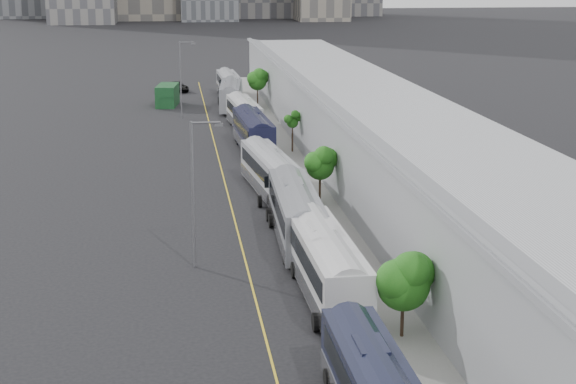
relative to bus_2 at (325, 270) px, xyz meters
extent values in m
cube|color=gray|center=(6.46, 19.43, -1.59)|extent=(10.00, 170.00, 0.12)
cube|color=gold|center=(-4.04, 19.43, -1.64)|extent=(0.12, 160.00, 0.02)
cube|color=gray|center=(10.46, 19.43, 1.75)|extent=(12.00, 160.00, 6.80)
cube|color=gray|center=(10.46, 19.43, 4.20)|extent=(12.45, 160.40, 2.57)
cube|color=gray|center=(4.56, 19.43, 5.35)|extent=(0.30, 160.00, 0.40)
cube|color=black|center=(-0.63, -14.38, 1.74)|extent=(1.23, 2.06, 0.28)
cube|color=silver|center=(0.00, 0.03, 0.33)|extent=(2.94, 13.45, 3.25)
cube|color=black|center=(0.00, -0.18, 0.91)|extent=(2.97, 11.84, 1.10)
cube|color=silver|center=(0.00, 0.03, -0.71)|extent=(2.98, 13.18, 1.04)
cube|color=silver|center=(0.00, 1.57, 2.11)|extent=(1.38, 2.29, 0.31)
cube|color=gray|center=(-0.19, 10.90, 0.35)|extent=(3.15, 13.62, 3.28)
cube|color=black|center=(-0.19, 10.69, 0.94)|extent=(3.16, 12.00, 1.12)
cube|color=silver|center=(-0.19, 10.90, -0.70)|extent=(3.18, 13.36, 1.05)
cube|color=gray|center=(-0.19, 12.46, 2.15)|extent=(1.43, 2.33, 0.31)
cube|color=#A7AAB2|center=(-0.52, 24.64, 0.22)|extent=(3.78, 12.84, 3.07)
cube|color=black|center=(-0.52, 24.45, 0.77)|extent=(3.69, 11.34, 1.04)
cube|color=silver|center=(-0.52, 24.64, -0.76)|extent=(3.79, 12.60, 0.98)
cube|color=#A7AAB2|center=(-0.52, 26.10, 1.90)|extent=(1.47, 2.26, 0.29)
cube|color=#161731|center=(-0.24, 42.23, 0.33)|extent=(3.28, 13.52, 3.25)
cube|color=black|center=(-0.24, 42.03, 0.92)|extent=(3.27, 11.91, 1.10)
cube|color=silver|center=(-0.24, 42.23, -0.71)|extent=(3.31, 13.25, 1.04)
cube|color=#161731|center=(-0.24, 43.78, 2.11)|extent=(1.44, 2.33, 0.31)
cube|color=silver|center=(-0.17, 54.86, 0.19)|extent=(3.33, 12.57, 3.01)
cube|color=black|center=(-0.17, 54.67, 0.73)|extent=(3.29, 11.09, 1.02)
cube|color=silver|center=(-0.17, 54.86, -0.78)|extent=(3.36, 12.33, 0.96)
cube|color=silver|center=(-0.17, 56.30, 1.84)|extent=(1.38, 2.18, 0.29)
cube|color=gray|center=(-0.70, 70.33, 0.24)|extent=(3.74, 12.98, 3.10)
cube|color=black|center=(-0.70, 70.13, 0.80)|extent=(3.66, 11.45, 1.05)
cube|color=silver|center=(-0.70, 70.33, -0.75)|extent=(3.76, 12.73, 0.99)
cube|color=gray|center=(-0.70, 71.81, 1.94)|extent=(1.48, 2.28, 0.30)
cube|color=#B7B9C3|center=(-0.16, 81.45, 0.22)|extent=(2.94, 12.72, 3.06)
cube|color=black|center=(-0.16, 81.25, 0.77)|extent=(2.95, 11.21, 1.04)
cube|color=silver|center=(-0.16, 81.45, -0.76)|extent=(2.97, 12.47, 0.98)
cube|color=#B7B9C3|center=(-0.16, 82.91, 1.90)|extent=(1.33, 2.18, 0.29)
cylinder|color=black|center=(2.90, -6.25, -0.06)|extent=(0.18, 0.18, 3.20)
sphere|color=#166216|center=(2.90, -6.25, 1.69)|extent=(2.73, 2.73, 2.73)
cylinder|color=black|center=(3.13, 20.59, 0.04)|extent=(0.18, 0.18, 3.39)
sphere|color=#166216|center=(3.13, 20.59, 1.80)|extent=(2.27, 2.27, 2.27)
cylinder|color=black|center=(3.66, 40.87, 0.07)|extent=(0.18, 0.18, 3.44)
sphere|color=#166216|center=(3.66, 40.87, 1.68)|extent=(1.20, 1.20, 1.20)
cylinder|color=black|center=(3.00, 70.80, 0.34)|extent=(0.18, 0.18, 4.00)
sphere|color=#166216|center=(3.00, 70.80, 2.39)|extent=(2.53, 2.53, 2.53)
cylinder|color=#59595E|center=(-7.31, 6.25, 3.04)|extent=(0.18, 0.18, 9.38)
cylinder|color=#59595E|center=(-6.41, 6.25, 7.62)|extent=(1.80, 0.14, 0.14)
cube|color=#59595E|center=(-5.61, 6.25, 7.47)|extent=(0.50, 0.22, 0.18)
cylinder|color=#59595E|center=(-7.31, 63.86, 3.13)|extent=(0.18, 0.18, 9.56)
cylinder|color=#59595E|center=(-6.41, 63.86, 7.81)|extent=(1.80, 0.14, 0.14)
cube|color=#59595E|center=(-5.61, 63.86, 7.66)|extent=(0.50, 0.22, 0.18)
cube|color=#133D1D|center=(-9.08, 74.51, -0.22)|extent=(3.35, 6.55, 2.86)
imported|color=black|center=(-7.63, 88.51, -0.91)|extent=(3.88, 5.84, 1.49)
camera|label=1|loc=(-8.37, -47.12, 16.82)|focal=55.00mm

